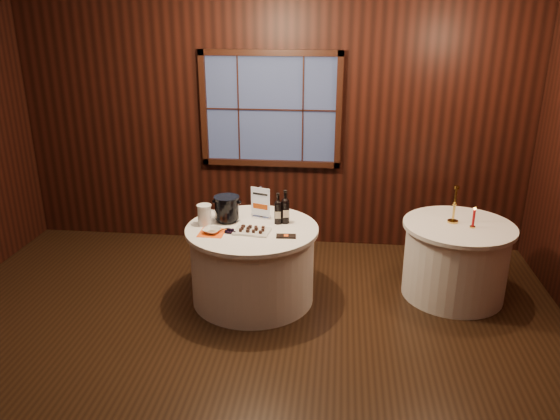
# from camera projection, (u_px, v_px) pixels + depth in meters

# --- Properties ---
(ground) EXTENTS (6.00, 6.00, 0.00)m
(ground) POSITION_uv_depth(u_px,v_px,m) (235.00, 357.00, 4.57)
(ground) COLOR black
(ground) RESTS_ON ground
(back_wall) EXTENTS (6.00, 0.10, 3.00)m
(back_wall) POSITION_uv_depth(u_px,v_px,m) (271.00, 118.00, 6.35)
(back_wall) COLOR black
(back_wall) RESTS_ON ground
(main_table) EXTENTS (1.28, 1.28, 0.77)m
(main_table) POSITION_uv_depth(u_px,v_px,m) (253.00, 263.00, 5.37)
(main_table) COLOR white
(main_table) RESTS_ON ground
(side_table) EXTENTS (1.08, 1.08, 0.77)m
(side_table) POSITION_uv_depth(u_px,v_px,m) (455.00, 260.00, 5.44)
(side_table) COLOR white
(side_table) RESTS_ON ground
(sign_stand) EXTENTS (0.20, 0.15, 0.33)m
(sign_stand) POSITION_uv_depth(u_px,v_px,m) (261.00, 207.00, 5.43)
(sign_stand) COLOR silver
(sign_stand) RESTS_ON main_table
(port_bottle_left) EXTENTS (0.07, 0.08, 0.31)m
(port_bottle_left) POSITION_uv_depth(u_px,v_px,m) (278.00, 210.00, 5.28)
(port_bottle_left) COLOR black
(port_bottle_left) RESTS_ON main_table
(port_bottle_right) EXTENTS (0.08, 0.09, 0.33)m
(port_bottle_right) POSITION_uv_depth(u_px,v_px,m) (285.00, 209.00, 5.30)
(port_bottle_right) COLOR black
(port_bottle_right) RESTS_ON main_table
(ice_bucket) EXTENTS (0.25, 0.25, 0.26)m
(ice_bucket) POSITION_uv_depth(u_px,v_px,m) (227.00, 208.00, 5.34)
(ice_bucket) COLOR black
(ice_bucket) RESTS_ON main_table
(chocolate_plate) EXTENTS (0.35, 0.25, 0.05)m
(chocolate_plate) POSITION_uv_depth(u_px,v_px,m) (252.00, 230.00, 5.11)
(chocolate_plate) COLOR silver
(chocolate_plate) RESTS_ON main_table
(chocolate_box) EXTENTS (0.19, 0.10, 0.02)m
(chocolate_box) POSITION_uv_depth(u_px,v_px,m) (286.00, 236.00, 5.01)
(chocolate_box) COLOR black
(chocolate_box) RESTS_ON main_table
(grape_bunch) EXTENTS (0.18, 0.11, 0.04)m
(grape_bunch) POSITION_uv_depth(u_px,v_px,m) (231.00, 230.00, 5.11)
(grape_bunch) COLOR black
(grape_bunch) RESTS_ON main_table
(glass_pitcher) EXTENTS (0.19, 0.14, 0.20)m
(glass_pitcher) POSITION_uv_depth(u_px,v_px,m) (205.00, 215.00, 5.27)
(glass_pitcher) COLOR white
(glass_pitcher) RESTS_ON main_table
(orange_napkin) EXTENTS (0.24, 0.24, 0.00)m
(orange_napkin) POSITION_uv_depth(u_px,v_px,m) (212.00, 233.00, 5.10)
(orange_napkin) COLOR #FF5815
(orange_napkin) RESTS_ON main_table
(cracker_bowl) EXTENTS (0.20, 0.20, 0.04)m
(cracker_bowl) POSITION_uv_depth(u_px,v_px,m) (212.00, 231.00, 5.10)
(cracker_bowl) COLOR silver
(cracker_bowl) RESTS_ON orange_napkin
(brass_candlestick) EXTENTS (0.11, 0.11, 0.38)m
(brass_candlestick) POSITION_uv_depth(u_px,v_px,m) (454.00, 209.00, 5.31)
(brass_candlestick) COLOR gold
(brass_candlestick) RESTS_ON side_table
(red_candle) EXTENTS (0.06, 0.06, 0.21)m
(red_candle) POSITION_uv_depth(u_px,v_px,m) (473.00, 220.00, 5.20)
(red_candle) COLOR gold
(red_candle) RESTS_ON side_table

